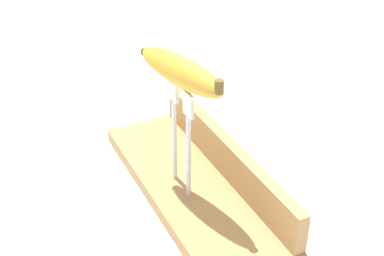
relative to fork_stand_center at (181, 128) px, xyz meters
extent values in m
plane|color=silver|center=(0.00, 0.02, -0.13)|extent=(3.00, 3.00, 0.00)
cube|color=#A87F4C|center=(0.00, 0.02, -0.12)|extent=(0.41, 0.14, 0.02)
cube|color=#A87F4C|center=(0.00, 0.08, -0.07)|extent=(0.40, 0.02, 0.06)
cylinder|color=silver|center=(-0.02, 0.00, -0.04)|extent=(0.01, 0.01, 0.14)
cube|color=silver|center=(-0.02, 0.00, 0.05)|extent=(0.03, 0.00, 0.04)
cylinder|color=silver|center=(0.02, 0.00, -0.04)|extent=(0.01, 0.01, 0.14)
cube|color=silver|center=(0.02, 0.00, 0.05)|extent=(0.03, 0.00, 0.04)
ellipsoid|color=gold|center=(0.00, 0.00, 0.09)|extent=(0.17, 0.08, 0.04)
cylinder|color=brown|center=(0.08, 0.02, 0.10)|extent=(0.01, 0.01, 0.02)
sphere|color=#3F2D19|center=(-0.08, -0.02, 0.09)|extent=(0.01, 0.01, 0.01)
camera|label=1|loc=(0.60, -0.27, 0.41)|focal=50.68mm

